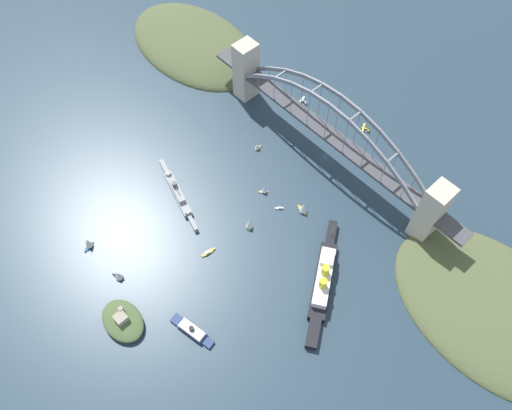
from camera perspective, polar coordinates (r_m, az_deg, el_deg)
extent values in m
plane|color=#283D4C|center=(429.03, 7.93, 5.58)|extent=(1400.00, 1400.00, 0.00)
cube|color=beige|center=(381.51, 19.40, -0.79)|extent=(15.67, 18.86, 56.48)
cube|color=beige|center=(454.21, -1.17, 15.17)|extent=(15.67, 18.86, 56.48)
cube|color=#47474C|center=(407.21, 8.40, 8.03)|extent=(184.31, 14.34, 2.40)
cube|color=#47474C|center=(379.17, 21.72, -2.65)|extent=(24.00, 14.34, 2.40)
cube|color=#47474C|center=(465.39, -2.88, 16.39)|extent=(24.00, 14.34, 2.40)
cube|color=gray|center=(381.79, 18.69, 1.58)|extent=(21.07, 1.80, 16.28)
cube|color=gray|center=(376.17, 16.94, 4.42)|extent=(20.76, 1.80, 13.44)
cube|color=gray|center=(374.12, 15.02, 7.03)|extent=(20.39, 1.80, 10.57)
cube|color=gray|center=(375.47, 12.98, 9.34)|extent=(19.95, 1.80, 7.67)
cube|color=gray|center=(380.04, 10.85, 11.31)|extent=(19.47, 1.80, 4.71)
cube|color=gray|center=(387.64, 8.69, 12.89)|extent=(19.47, 1.80, 4.71)
cube|color=gray|center=(398.11, 6.55, 14.07)|extent=(19.95, 1.80, 7.67)
cube|color=gray|center=(411.28, 4.48, 14.85)|extent=(20.39, 1.80, 10.57)
cube|color=gray|center=(427.05, 2.50, 15.27)|extent=(20.76, 1.80, 13.44)
cube|color=gray|center=(445.32, 0.66, 15.36)|extent=(21.07, 1.80, 16.28)
cube|color=gray|center=(374.26, 17.54, 0.48)|extent=(21.07, 1.80, 16.28)
cube|color=gray|center=(368.53, 15.74, 3.36)|extent=(20.76, 1.80, 13.44)
cube|color=gray|center=(366.43, 13.77, 6.01)|extent=(20.39, 1.80, 10.57)
cube|color=gray|center=(367.81, 11.69, 8.37)|extent=(19.95, 1.80, 7.67)
cube|color=gray|center=(372.47, 9.53, 10.38)|extent=(19.47, 1.80, 4.71)
cube|color=gray|center=(380.23, 7.36, 12.00)|extent=(19.47, 1.80, 4.71)
cube|color=gray|center=(390.89, 5.22, 13.21)|extent=(19.95, 1.80, 7.67)
cube|color=gray|center=(404.31, 3.15, 14.03)|extent=(20.39, 1.80, 10.57)
cube|color=gray|center=(420.33, 1.20, 14.48)|extent=(20.76, 1.80, 13.44)
cube|color=gray|center=(438.88, -0.61, 14.59)|extent=(21.07, 1.80, 16.28)
cube|color=gray|center=(381.92, 18.96, -0.41)|extent=(1.40, 12.91, 1.40)
cube|color=gray|center=(370.55, 15.40, 5.28)|extent=(1.40, 12.91, 1.40)
cube|color=gray|center=(373.24, 11.28, 9.94)|extent=(1.40, 12.91, 1.40)
cube|color=gray|center=(388.57, 6.96, 13.14)|extent=(1.40, 12.91, 1.40)
cube|color=gray|center=(415.13, 2.82, 14.75)|extent=(1.40, 12.91, 1.40)
cube|color=gray|center=(451.93, -0.83, 14.94)|extent=(1.40, 12.91, 1.40)
cylinder|color=gray|center=(383.09, 17.61, 2.52)|extent=(0.56, 0.56, 12.47)
cylinder|color=gray|center=(375.59, 16.45, 1.44)|extent=(0.56, 0.56, 12.47)
cylinder|color=gray|center=(383.22, 15.61, 4.73)|extent=(0.56, 0.56, 23.11)
cylinder|color=gray|center=(375.72, 14.40, 3.69)|extent=(0.56, 0.56, 23.11)
cylinder|color=gray|center=(385.52, 13.55, 6.79)|extent=(0.56, 0.56, 30.71)
cylinder|color=gray|center=(378.07, 12.32, 5.79)|extent=(0.56, 0.56, 30.71)
cylinder|color=gray|center=(389.92, 11.47, 8.66)|extent=(0.56, 0.56, 35.27)
cylinder|color=gray|center=(382.55, 10.21, 7.71)|extent=(0.56, 0.56, 35.27)
cylinder|color=gray|center=(396.32, 9.39, 10.33)|extent=(0.56, 0.56, 36.78)
cylinder|color=gray|center=(389.08, 8.11, 9.42)|extent=(0.56, 0.56, 36.78)
cylinder|color=gray|center=(404.62, 7.34, 11.78)|extent=(0.56, 0.56, 35.27)
cylinder|color=gray|center=(397.52, 6.05, 10.90)|extent=(0.56, 0.56, 35.27)
cylinder|color=gray|center=(414.70, 5.33, 13.00)|extent=(0.56, 0.56, 30.71)
cylinder|color=gray|center=(407.78, 4.04, 12.16)|extent=(0.56, 0.56, 30.71)
cylinder|color=gray|center=(426.48, 3.40, 14.00)|extent=(0.56, 0.56, 23.11)
cylinder|color=gray|center=(419.75, 2.11, 13.19)|extent=(0.56, 0.56, 23.11)
cylinder|color=gray|center=(439.84, 1.55, 14.79)|extent=(0.56, 0.56, 12.47)
cylinder|color=gray|center=(433.32, 0.27, 14.01)|extent=(0.56, 0.56, 12.47)
ellipsoid|color=#515B38|center=(394.75, 25.64, -10.87)|extent=(155.79, 107.06, 19.38)
ellipsoid|color=#515B38|center=(526.84, -7.11, 17.73)|extent=(154.71, 96.57, 24.76)
ellipsoid|color=#756B5B|center=(517.74, -2.20, 17.31)|extent=(54.15, 28.97, 13.62)
cube|color=black|center=(365.88, 7.66, -8.61)|extent=(43.60, 56.77, 5.77)
cube|color=black|center=(384.34, 8.63, -3.25)|extent=(16.72, 20.39, 5.77)
cube|color=black|center=(351.06, 6.57, -14.47)|extent=(17.84, 21.14, 5.77)
cube|color=white|center=(360.29, 7.78, -8.21)|extent=(33.71, 43.25, 6.56)
cube|color=white|center=(361.37, 8.18, -6.14)|extent=(13.11, 13.33, 3.20)
cylinder|color=yellow|center=(354.72, 7.97, -7.41)|extent=(5.48, 5.48, 7.93)
cylinder|color=yellow|center=(350.41, 7.70, -8.88)|extent=(5.48, 5.48, 7.93)
cylinder|color=tan|center=(376.27, 8.72, -2.99)|extent=(0.50, 0.50, 10.00)
cube|color=gray|center=(404.47, -8.93, 1.22)|extent=(45.28, 18.93, 4.26)
cube|color=gray|center=(388.51, -7.28, -2.08)|extent=(15.31, 7.07, 4.26)
cube|color=gray|center=(421.97, -10.45, 4.26)|extent=(15.48, 7.66, 4.26)
cube|color=gray|center=(401.18, -9.00, 1.54)|extent=(23.20, 11.43, 3.74)
cylinder|color=gray|center=(390.59, -7.86, -0.77)|extent=(4.77, 4.77, 2.20)
cylinder|color=gray|center=(413.77, -10.05, 3.60)|extent=(4.77, 4.77, 2.20)
cylinder|color=gray|center=(395.57, -9.13, 2.09)|extent=(0.60, 0.60, 10.00)
cylinder|color=#4C4C51|center=(400.42, -9.32, 2.34)|extent=(3.75, 3.75, 4.40)
cube|color=navy|center=(354.06, -7.32, -14.16)|extent=(21.90, 12.20, 2.20)
cube|color=navy|center=(350.46, -5.53, -15.46)|extent=(7.90, 7.02, 2.20)
cube|color=navy|center=(358.16, -9.05, -12.88)|extent=(8.13, 8.15, 2.20)
cube|color=beige|center=(351.55, -7.37, -14.03)|extent=(19.96, 10.65, 3.12)
cylinder|color=black|center=(348.95, -7.42, -13.88)|extent=(3.29, 3.29, 2.40)
ellipsoid|color=#4C6038|center=(362.92, -15.03, -12.71)|extent=(35.40, 24.79, 7.05)
cube|color=#9E937F|center=(358.04, -15.22, -12.42)|extent=(8.00, 8.00, 6.46)
cylinder|color=gray|center=(359.74, -15.18, -11.55)|extent=(3.60, 3.60, 7.10)
cylinder|color=#B7B7B2|center=(452.11, 12.25, 8.29)|extent=(5.15, 3.44, 0.90)
cylinder|color=#B7B7B2|center=(454.08, 12.32, 8.55)|extent=(5.15, 3.44, 0.90)
cylinder|color=navy|center=(451.40, 12.28, 8.37)|extent=(0.14, 0.14, 1.03)
cylinder|color=navy|center=(453.37, 12.35, 8.63)|extent=(0.14, 0.14, 1.03)
ellipsoid|color=gold|center=(451.51, 12.34, 8.59)|extent=(7.78, 5.17, 1.32)
cylinder|color=navy|center=(451.51, 11.88, 8.72)|extent=(1.31, 1.49, 1.26)
cube|color=gold|center=(451.10, 12.22, 8.68)|extent=(6.88, 10.42, 0.20)
cube|color=gold|center=(451.44, 12.79, 8.49)|extent=(3.01, 4.18, 0.12)
cube|color=navy|center=(450.50, 12.82, 8.59)|extent=(1.02, 0.64, 1.50)
cylinder|color=#B7B7B2|center=(466.06, 5.23, 11.51)|extent=(5.66, 2.13, 0.90)
cylinder|color=#B7B7B2|center=(468.39, 5.47, 11.78)|extent=(5.66, 2.13, 0.90)
cylinder|color=navy|center=(465.25, 5.24, 11.60)|extent=(0.14, 0.14, 1.35)
cylinder|color=navy|center=(467.59, 5.48, 11.87)|extent=(0.14, 0.14, 1.35)
ellipsoid|color=silver|center=(465.44, 5.38, 11.86)|extent=(8.13, 3.15, 1.40)
cylinder|color=navy|center=(466.59, 4.99, 12.04)|extent=(1.08, 1.47, 1.33)
cube|color=silver|center=(465.33, 5.27, 11.96)|extent=(3.71, 9.35, 0.20)
cube|color=silver|center=(464.23, 5.76, 11.68)|extent=(1.85, 3.66, 0.12)
cube|color=navy|center=(463.30, 5.77, 11.80)|extent=(1.10, 0.36, 1.50)
cube|color=#2D6B3D|center=(386.24, -0.77, -2.38)|extent=(6.31, 5.92, 0.89)
cube|color=#2D6B3D|center=(388.26, -0.79, -1.87)|extent=(2.30, 2.21, 0.89)
cube|color=#2D6B3D|center=(384.26, -0.75, -2.90)|extent=(2.46, 2.39, 0.89)
cylinder|color=tan|center=(381.87, -0.78, -1.92)|extent=(0.16, 0.16, 9.82)
cone|color=white|center=(381.41, -0.77, -2.18)|extent=(7.76, 7.76, 7.85)
cube|color=black|center=(380.15, -15.52, -7.96)|extent=(6.52, 4.16, 0.91)
cube|color=black|center=(381.87, -16.00, -7.67)|extent=(2.26, 1.64, 0.91)
cube|color=black|center=(378.46, -15.03, -8.24)|extent=(2.33, 1.84, 0.91)
cylinder|color=tan|center=(376.22, -15.74, -7.62)|extent=(0.16, 0.16, 8.53)
cone|color=white|center=(375.84, -15.52, -7.77)|extent=(7.11, 7.11, 6.82)
cube|color=#234C8C|center=(397.88, -18.62, -4.60)|extent=(4.48, 6.43, 0.94)
cube|color=#234C8C|center=(397.02, -18.97, -5.02)|extent=(1.80, 2.25, 0.94)
cube|color=#234C8C|center=(398.77, -18.28, -4.17)|extent=(2.04, 2.32, 0.94)
cylinder|color=tan|center=(392.91, -18.89, -4.26)|extent=(0.16, 0.16, 10.62)
cone|color=silver|center=(393.75, -18.72, -4.11)|extent=(6.76, 6.76, 8.50)
cube|color=gold|center=(429.74, 0.24, 6.56)|extent=(2.43, 4.68, 1.09)
cube|color=gold|center=(431.19, 0.50, 6.79)|extent=(1.03, 1.59, 1.09)
cube|color=gold|center=(428.31, -0.02, 6.32)|extent=(1.20, 1.61, 1.09)
cylinder|color=tan|center=(426.85, 0.27, 6.92)|extent=(0.16, 0.16, 6.83)
cone|color=white|center=(426.48, 0.16, 6.79)|extent=(4.58, 4.58, 5.46)
cube|color=gold|center=(376.73, -5.49, -5.42)|extent=(3.81, 7.36, 1.22)
cube|color=gold|center=(377.65, -4.89, -5.05)|extent=(1.92, 2.53, 1.22)
cube|color=gold|center=(375.88, -6.09, -5.79)|extent=(2.25, 2.57, 1.22)
cube|color=beige|center=(375.55, -5.62, -5.41)|extent=(2.81, 3.78, 1.06)
cube|color=gold|center=(402.90, 0.83, 1.51)|extent=(4.83, 5.11, 0.96)
cube|color=gold|center=(402.79, 0.38, 1.50)|extent=(1.82, 1.88, 0.96)
cube|color=gold|center=(403.03, 1.28, 1.53)|extent=(1.97, 2.01, 0.96)
cylinder|color=tan|center=(399.01, 0.78, 1.89)|extent=(0.16, 0.16, 8.40)
cone|color=white|center=(399.40, 0.98, 1.86)|extent=(6.12, 6.12, 6.72)
cube|color=gold|center=(395.24, 5.31, -0.58)|extent=(6.96, 4.18, 0.86)
cube|color=gold|center=(396.95, 4.94, -0.13)|extent=(2.38, 1.76, 0.86)
cube|color=gold|center=(393.58, 5.68, -1.03)|extent=(2.43, 2.04, 0.86)
cylinder|color=tan|center=(390.20, 5.34, -0.04)|extent=(0.16, 0.16, 11.57)
cone|color=white|center=(389.95, 5.49, -0.28)|extent=(6.88, 6.88, 9.26)
cube|color=silver|center=(394.64, 2.68, -0.38)|extent=(3.99, 4.27, 1.20)
cube|color=silver|center=(394.47, 2.27, -0.39)|extent=(1.60, 1.65, 1.20)
cube|color=silver|center=(394.83, 3.08, -0.37)|extent=(1.73, 1.77, 1.20)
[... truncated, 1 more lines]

